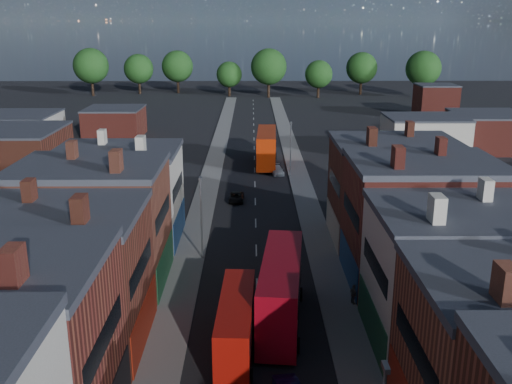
{
  "coord_description": "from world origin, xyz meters",
  "views": [
    {
      "loc": [
        -0.41,
        -20.76,
        21.95
      ],
      "look_at": [
        0.0,
        35.5,
        5.05
      ],
      "focal_mm": 40.0,
      "sensor_mm": 36.0,
      "label": 1
    }
  ],
  "objects_px": {
    "bus_2": "(267,147)",
    "ped_3": "(353,294)",
    "bus_0": "(236,325)",
    "bus_1": "(281,289)",
    "car_2": "(236,197)",
    "car_3": "(277,170)"
  },
  "relations": [
    {
      "from": "bus_2",
      "to": "car_3",
      "type": "relative_size",
      "value": 3.09
    },
    {
      "from": "bus_2",
      "to": "car_3",
      "type": "xyz_separation_m",
      "value": [
        1.46,
        -5.46,
        -2.34
      ]
    },
    {
      "from": "bus_2",
      "to": "bus_1",
      "type": "bearing_deg",
      "value": -87.99
    },
    {
      "from": "bus_1",
      "to": "bus_2",
      "type": "bearing_deg",
      "value": 96.0
    },
    {
      "from": "car_2",
      "to": "car_3",
      "type": "distance_m",
      "value": 14.71
    },
    {
      "from": "bus_1",
      "to": "bus_0",
      "type": "bearing_deg",
      "value": -121.25
    },
    {
      "from": "bus_2",
      "to": "ped_3",
      "type": "height_order",
      "value": "bus_2"
    },
    {
      "from": "bus_1",
      "to": "car_3",
      "type": "distance_m",
      "value": 44.03
    },
    {
      "from": "bus_1",
      "to": "ped_3",
      "type": "bearing_deg",
      "value": 31.44
    },
    {
      "from": "bus_0",
      "to": "car_2",
      "type": "bearing_deg",
      "value": 93.74
    },
    {
      "from": "car_3",
      "to": "ped_3",
      "type": "distance_m",
      "value": 41.35
    },
    {
      "from": "car_2",
      "to": "bus_1",
      "type": "bearing_deg",
      "value": -80.83
    },
    {
      "from": "bus_2",
      "to": "car_2",
      "type": "relative_size",
      "value": 3.2
    },
    {
      "from": "ped_3",
      "to": "bus_0",
      "type": "bearing_deg",
      "value": 107.65
    },
    {
      "from": "bus_0",
      "to": "bus_2",
      "type": "relative_size",
      "value": 0.77
    },
    {
      "from": "bus_0",
      "to": "ped_3",
      "type": "relative_size",
      "value": 5.89
    },
    {
      "from": "car_2",
      "to": "car_3",
      "type": "relative_size",
      "value": 0.97
    },
    {
      "from": "car_3",
      "to": "car_2",
      "type": "bearing_deg",
      "value": -119.97
    },
    {
      "from": "car_3",
      "to": "ped_3",
      "type": "relative_size",
      "value": 2.47
    },
    {
      "from": "bus_0",
      "to": "bus_1",
      "type": "distance_m",
      "value": 5.35
    },
    {
      "from": "bus_0",
      "to": "car_3",
      "type": "bearing_deg",
      "value": 86.52
    },
    {
      "from": "ped_3",
      "to": "bus_2",
      "type": "bearing_deg",
      "value": -12.67
    }
  ]
}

